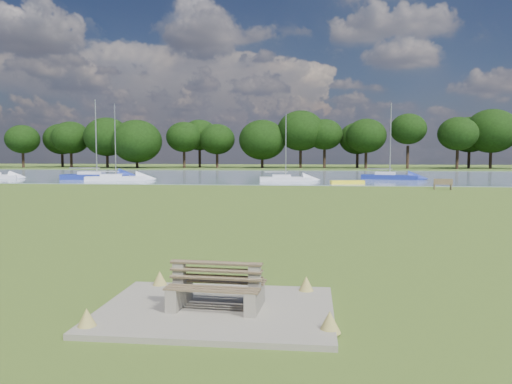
# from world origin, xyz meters

# --- Properties ---
(ground) EXTENTS (220.00, 220.00, 0.00)m
(ground) POSITION_xyz_m (0.00, 0.00, 0.00)
(ground) COLOR #57692A
(river) EXTENTS (220.00, 40.00, 0.10)m
(river) POSITION_xyz_m (0.00, 42.00, 0.00)
(river) COLOR gray
(river) RESTS_ON ground
(far_bank) EXTENTS (220.00, 20.00, 0.40)m
(far_bank) POSITION_xyz_m (0.00, 72.00, 0.00)
(far_bank) COLOR #4C6626
(far_bank) RESTS_ON ground
(concrete_pad) EXTENTS (4.20, 3.20, 0.10)m
(concrete_pad) POSITION_xyz_m (0.00, -14.00, 0.05)
(concrete_pad) COLOR gray
(concrete_pad) RESTS_ON ground
(bench_pair) EXTENTS (1.74, 1.09, 0.91)m
(bench_pair) POSITION_xyz_m (-0.00, -14.00, 0.47)
(bench_pair) COLOR gray
(bench_pair) RESTS_ON concrete_pad
(riverbank_bench) EXTENTS (1.48, 0.54, 0.89)m
(riverbank_bench) POSITION_xyz_m (12.02, 18.24, 0.45)
(riverbank_bench) COLOR brown
(riverbank_bench) RESTS_ON ground
(kayak) EXTENTS (3.26, 1.36, 0.32)m
(kayak) POSITION_xyz_m (4.96, 24.60, 0.21)
(kayak) COLOR yellow
(kayak) RESTS_ON river
(tree_line) EXTENTS (124.34, 8.81, 10.66)m
(tree_line) POSITION_xyz_m (-9.41, 68.00, 6.34)
(tree_line) COLOR black
(tree_line) RESTS_ON far_bank
(sailboat_0) EXTENTS (5.47, 2.14, 6.87)m
(sailboat_0) POSITION_xyz_m (-1.09, 28.49, 0.45)
(sailboat_0) COLOR silver
(sailboat_0) RESTS_ON river
(sailboat_2) EXTENTS (6.46, 3.79, 8.00)m
(sailboat_2) POSITION_xyz_m (-18.91, 27.62, 0.45)
(sailboat_2) COLOR silver
(sailboat_2) RESTS_ON river
(sailboat_3) EXTENTS (7.66, 3.16, 8.69)m
(sailboat_3) POSITION_xyz_m (-21.90, 29.59, 0.56)
(sailboat_3) COLOR navy
(sailboat_3) RESTS_ON river
(sailboat_4) EXTENTS (6.22, 3.21, 8.31)m
(sailboat_4) POSITION_xyz_m (10.04, 33.06, 0.54)
(sailboat_4) COLOR navy
(sailboat_4) RESTS_ON river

